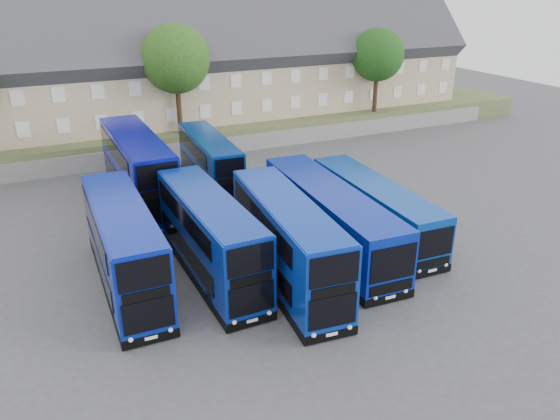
{
  "coord_description": "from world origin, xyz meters",
  "views": [
    {
      "loc": [
        -9.99,
        -20.63,
        14.58
      ],
      "look_at": [
        2.3,
        5.56,
        2.2
      ],
      "focal_mm": 35.0,
      "sensor_mm": 36.0,
      "label": 1
    }
  ],
  "objects_px": {
    "coach_east_a": "(329,219)",
    "tree_mid": "(177,61)",
    "tree_east": "(378,57)",
    "tree_far": "(387,43)",
    "dd_front_left": "(124,248)",
    "dd_front_mid": "(210,239)"
  },
  "relations": [
    {
      "from": "coach_east_a",
      "to": "tree_far",
      "type": "height_order",
      "value": "tree_far"
    },
    {
      "from": "tree_east",
      "to": "dd_front_mid",
      "type": "bearing_deg",
      "value": -139.24
    },
    {
      "from": "tree_mid",
      "to": "tree_east",
      "type": "bearing_deg",
      "value": -1.43
    },
    {
      "from": "dd_front_mid",
      "to": "tree_east",
      "type": "height_order",
      "value": "tree_east"
    },
    {
      "from": "dd_front_left",
      "to": "coach_east_a",
      "type": "bearing_deg",
      "value": -2.11
    },
    {
      "from": "tree_east",
      "to": "tree_mid",
      "type": "bearing_deg",
      "value": 178.57
    },
    {
      "from": "tree_east",
      "to": "tree_far",
      "type": "distance_m",
      "value": 9.23
    },
    {
      "from": "dd_front_left",
      "to": "tree_far",
      "type": "bearing_deg",
      "value": 39.0
    },
    {
      "from": "dd_front_mid",
      "to": "tree_mid",
      "type": "relative_size",
      "value": 1.19
    },
    {
      "from": "dd_front_mid",
      "to": "tree_far",
      "type": "relative_size",
      "value": 1.26
    },
    {
      "from": "dd_front_mid",
      "to": "coach_east_a",
      "type": "xyz_separation_m",
      "value": [
        7.2,
        0.14,
        -0.34
      ]
    },
    {
      "from": "coach_east_a",
      "to": "tree_mid",
      "type": "bearing_deg",
      "value": 99.85
    },
    {
      "from": "dd_front_left",
      "to": "coach_east_a",
      "type": "distance_m",
      "value": 11.46
    },
    {
      "from": "coach_east_a",
      "to": "tree_mid",
      "type": "distance_m",
      "value": 22.63
    },
    {
      "from": "dd_front_mid",
      "to": "tree_far",
      "type": "xyz_separation_m",
      "value": [
        30.63,
        28.23,
        5.61
      ]
    },
    {
      "from": "tree_far",
      "to": "tree_east",
      "type": "bearing_deg",
      "value": -130.6
    },
    {
      "from": "tree_mid",
      "to": "coach_east_a",
      "type": "bearing_deg",
      "value": -83.22
    },
    {
      "from": "dd_front_left",
      "to": "dd_front_mid",
      "type": "height_order",
      "value": "dd_front_left"
    },
    {
      "from": "tree_mid",
      "to": "tree_east",
      "type": "height_order",
      "value": "tree_mid"
    },
    {
      "from": "dd_front_left",
      "to": "coach_east_a",
      "type": "height_order",
      "value": "dd_front_left"
    },
    {
      "from": "tree_far",
      "to": "dd_front_left",
      "type": "bearing_deg",
      "value": -141.72
    },
    {
      "from": "tree_mid",
      "to": "tree_far",
      "type": "relative_size",
      "value": 1.06
    }
  ]
}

